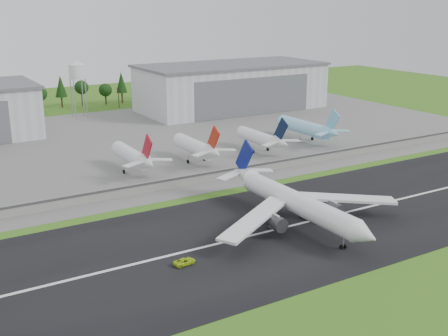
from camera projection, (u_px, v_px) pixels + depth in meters
ground at (320, 238)px, 141.67m from camera, size 600.00×600.00×0.00m
runway at (295, 225)px, 149.90m from camera, size 320.00×60.00×0.10m
runway_centerline at (295, 225)px, 149.88m from camera, size 220.00×1.00×0.02m
apron at (137, 141)px, 240.51m from camera, size 320.00×150.00×0.10m
blast_fence at (212, 176)px, 186.46m from camera, size 240.00×0.61×3.50m
hangar_east at (231, 86)px, 310.83m from camera, size 102.00×47.00×25.20m
water_tower at (77, 70)px, 284.68m from camera, size 8.40×8.40×29.40m
utility_poles at (81, 112)px, 306.43m from camera, size 230.00×3.00×12.00m
treeline at (73, 108)px, 318.79m from camera, size 320.00×16.00×22.00m
main_airliner at (298, 208)px, 148.39m from camera, size 57.29×59.01×18.17m
ground_vehicle at (185, 261)px, 126.92m from camera, size 5.55×3.06×1.47m
parked_jet_red_a at (134, 157)px, 193.83m from camera, size 7.36×31.29×16.50m
parked_jet_red_b at (198, 147)px, 206.11m from camera, size 7.36×31.29×16.55m
parked_jet_navy at (263, 139)px, 220.40m from camera, size 7.36×31.29×16.37m
parked_jet_skyblue at (309, 128)px, 237.73m from camera, size 7.36×37.29×16.70m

